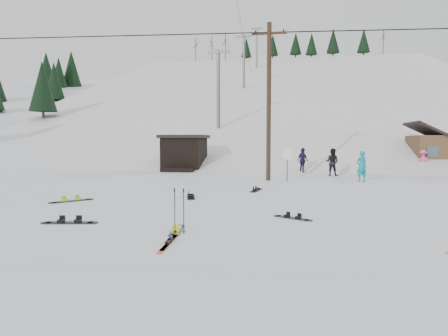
% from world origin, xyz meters
% --- Properties ---
extents(ground, '(200.00, 200.00, 0.00)m').
position_xyz_m(ground, '(0.00, 0.00, 0.00)').
color(ground, white).
rests_on(ground, ground).
extents(ski_slope, '(60.00, 85.24, 65.97)m').
position_xyz_m(ski_slope, '(0.00, 55.00, -12.00)').
color(ski_slope, white).
rests_on(ski_slope, ground).
extents(ridge_left, '(47.54, 95.03, 58.38)m').
position_xyz_m(ridge_left, '(-36.00, 48.00, -11.00)').
color(ridge_left, white).
rests_on(ridge_left, ground).
extents(treeline_left, '(20.00, 64.00, 10.00)m').
position_xyz_m(treeline_left, '(-34.00, 40.00, 0.00)').
color(treeline_left, black).
rests_on(treeline_left, ground).
extents(treeline_crest, '(50.00, 6.00, 10.00)m').
position_xyz_m(treeline_crest, '(0.00, 86.00, 0.00)').
color(treeline_crest, black).
rests_on(treeline_crest, ski_slope).
extents(utility_pole, '(2.00, 0.26, 9.00)m').
position_xyz_m(utility_pole, '(2.00, 14.00, 4.68)').
color(utility_pole, '#3A2819').
rests_on(utility_pole, ground).
extents(trail_sign, '(0.50, 0.09, 1.85)m').
position_xyz_m(trail_sign, '(3.10, 13.58, 1.27)').
color(trail_sign, '#595B60').
rests_on(trail_sign, ground).
extents(lift_hut, '(3.40, 4.10, 2.75)m').
position_xyz_m(lift_hut, '(-5.00, 20.94, 1.36)').
color(lift_hut, black).
rests_on(lift_hut, ground).
extents(lift_tower_near, '(2.20, 0.36, 8.00)m').
position_xyz_m(lift_tower_near, '(-4.00, 30.00, 7.86)').
color(lift_tower_near, '#595B60').
rests_on(lift_tower_near, ski_slope).
extents(lift_tower_mid, '(2.20, 0.36, 8.00)m').
position_xyz_m(lift_tower_mid, '(-4.00, 50.00, 14.36)').
color(lift_tower_mid, '#595B60').
rests_on(lift_tower_mid, ski_slope).
extents(lift_tower_far, '(2.20, 0.36, 8.00)m').
position_xyz_m(lift_tower_far, '(-4.00, 70.00, 20.86)').
color(lift_tower_far, '#595B60').
rests_on(lift_tower_far, ski_slope).
extents(cabin, '(5.39, 4.40, 3.77)m').
position_xyz_m(cabin, '(15.00, 24.00, 1.48)').
color(cabin, brown).
rests_on(cabin, ground).
extents(hero_snowboard, '(0.43, 1.39, 0.10)m').
position_xyz_m(hero_snowboard, '(0.52, 0.54, 0.03)').
color(hero_snowboard, '#1950A5').
rests_on(hero_snowboard, ground).
extents(hero_skis, '(0.23, 1.78, 0.09)m').
position_xyz_m(hero_skis, '(0.70, -0.67, 0.03)').
color(hero_skis, red).
rests_on(hero_skis, ground).
extents(ski_poles, '(0.31, 0.08, 1.14)m').
position_xyz_m(ski_poles, '(0.68, 0.25, 0.59)').
color(ski_poles, black).
rests_on(ski_poles, ground).
extents(board_scatter_a, '(1.59, 0.54, 0.11)m').
position_xyz_m(board_scatter_a, '(-2.74, 0.96, 0.03)').
color(board_scatter_a, black).
rests_on(board_scatter_a, ground).
extents(board_scatter_b, '(0.66, 1.59, 0.11)m').
position_xyz_m(board_scatter_b, '(-0.68, 6.52, 0.03)').
color(board_scatter_b, black).
rests_on(board_scatter_b, ground).
extents(board_scatter_c, '(1.21, 1.38, 0.12)m').
position_xyz_m(board_scatter_c, '(-4.90, 4.66, 0.03)').
color(board_scatter_c, black).
rests_on(board_scatter_c, ground).
extents(board_scatter_d, '(1.17, 0.79, 0.09)m').
position_xyz_m(board_scatter_d, '(3.45, 2.75, 0.02)').
color(board_scatter_d, black).
rests_on(board_scatter_d, ground).
extents(board_scatter_f, '(0.49, 1.54, 0.11)m').
position_xyz_m(board_scatter_f, '(1.76, 9.17, 0.03)').
color(board_scatter_f, black).
rests_on(board_scatter_f, ground).
extents(skier_teal, '(0.74, 0.63, 1.73)m').
position_xyz_m(skier_teal, '(7.22, 14.19, 0.86)').
color(skier_teal, '#0E8691').
rests_on(skier_teal, ground).
extents(skier_dark, '(1.07, 0.97, 1.80)m').
position_xyz_m(skier_dark, '(5.94, 17.73, 0.90)').
color(skier_dark, black).
rests_on(skier_dark, ground).
extents(skier_pink, '(1.18, 0.86, 1.64)m').
position_xyz_m(skier_pink, '(12.66, 21.63, 0.82)').
color(skier_pink, '#F85789').
rests_on(skier_pink, ground).
extents(skier_navy, '(0.99, 1.10, 1.80)m').
position_xyz_m(skier_navy, '(4.07, 19.44, 0.90)').
color(skier_navy, '#19173B').
rests_on(skier_navy, ground).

